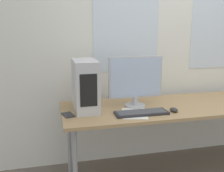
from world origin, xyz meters
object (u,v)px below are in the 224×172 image
object	(u,v)px
mouse	(174,110)
cell_phone	(68,115)
pc_tower	(85,85)
keyboard	(141,113)
monitor_main	(135,80)

from	to	relation	value
mouse	cell_phone	xyz separation A→B (m)	(-0.91, 0.11, -0.01)
pc_tower	keyboard	world-z (taller)	pc_tower
monitor_main	mouse	bearing A→B (deg)	-40.44
cell_phone	mouse	bearing A→B (deg)	-21.08
pc_tower	mouse	distance (m)	0.80
monitor_main	cell_phone	size ratio (longest dim) A/B	3.27
monitor_main	mouse	distance (m)	0.43
mouse	cell_phone	bearing A→B (deg)	172.87
keyboard	mouse	xyz separation A→B (m)	(0.30, -0.01, 0.01)
keyboard	cell_phone	bearing A→B (deg)	169.93
monitor_main	pc_tower	bearing A→B (deg)	179.75
keyboard	monitor_main	bearing A→B (deg)	85.17
keyboard	pc_tower	bearing A→B (deg)	152.19
monitor_main	keyboard	size ratio (longest dim) A/B	1.11
keyboard	mouse	distance (m)	0.30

